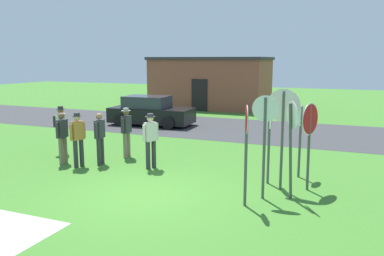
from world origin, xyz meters
The scene contains 17 objects.
ground_plane centered at (0.00, 0.00, 0.00)m, with size 80.00×80.00×0.00m, color #3D7528.
street_asphalt centered at (0.00, 10.18, 0.00)m, with size 60.00×6.40×0.01m, color #38383A.
building_background centered at (-4.73, 17.99, 1.77)m, with size 8.05×4.52×3.54m.
parked_car_on_street centered at (-5.02, 9.58, 0.69)m, with size 4.38×2.18×1.51m.
stop_sign_rear_left centered at (3.07, 1.77, 1.84)m, with size 0.85×0.07×2.65m.
stop_sign_center_cluster centered at (3.73, 1.98, 1.58)m, with size 0.32×0.79×2.29m.
stop_sign_rear_right centered at (2.80, 0.89, 1.69)m, with size 0.63×0.11×2.54m.
stop_sign_tallest centered at (2.51, 0.25, 1.59)m, with size 0.22×0.63×2.37m.
stop_sign_leaning_left centered at (3.39, 1.14, 1.63)m, with size 0.39×0.61×2.41m.
stop_sign_far_back centered at (2.66, 2.14, 1.51)m, with size 0.24×0.67×2.23m.
stop_sign_leaning_right centered at (3.37, 3.07, 1.40)m, with size 0.16×0.59×2.11m.
person_in_blue centered at (-4.94, 2.73, 1.01)m, with size 0.42×0.56×1.74m.
person_with_sunhat centered at (-2.78, 2.04, 0.95)m, with size 0.28×0.56×1.69m.
person_in_dark_shirt centered at (-3.27, 1.54, 1.01)m, with size 0.42×0.55×1.74m.
person_in_teal centered at (-2.48, 3.17, 0.98)m, with size 0.32×0.57×1.74m.
person_near_signs centered at (-3.97, 1.65, 0.95)m, with size 0.25×0.57×1.69m.
person_on_left centered at (-1.04, 2.25, 0.98)m, with size 0.36×0.51×1.74m.
Camera 1 is at (4.73, -8.33, 3.38)m, focal length 36.86 mm.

